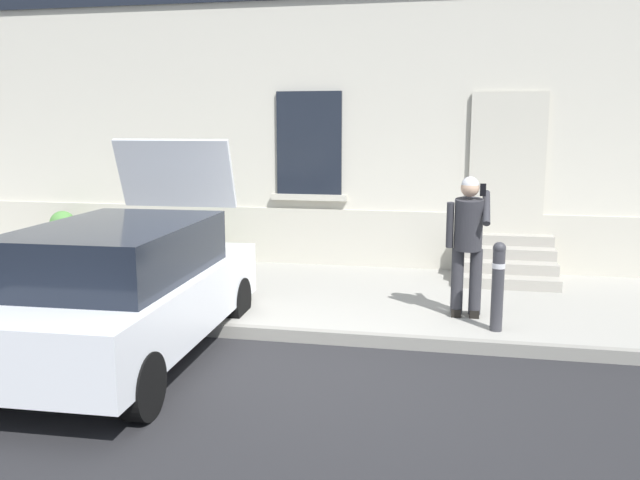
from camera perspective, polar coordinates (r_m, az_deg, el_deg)
The scene contains 11 objects.
ground_plane at distance 6.90m, azimuth 0.05°, elevation -11.42°, with size 80.00×80.00×0.00m, color #232326.
sidewalk at distance 9.50m, azimuth 3.41°, elevation -4.94°, with size 24.00×3.60×0.15m, color #99968E.
curb_edge at distance 7.74m, azimuth 1.44°, elevation -8.41°, with size 24.00×0.12×0.15m, color gray.
building_facade at distance 11.72m, azimuth 5.42°, elevation 15.85°, with size 24.00×1.52×7.50m.
entrance_stoop at distance 10.66m, azimuth 15.60°, elevation -1.92°, with size 1.50×1.28×0.64m.
hatchback_car_white at distance 7.36m, azimuth -16.38°, elevation -3.92°, with size 1.89×4.11×2.34m.
bollard_near_person at distance 7.87m, azimuth 15.07°, elevation -3.62°, with size 0.15×0.15×1.04m.
bollard_far_left at distance 8.54m, azimuth -12.00°, elevation -2.43°, with size 0.15×0.15×1.04m.
person_on_phone at distance 8.23m, azimuth 12.62°, elevation 0.19°, with size 0.51×0.48×1.75m.
planter_terracotta at distance 12.54m, azimuth -21.21°, elevation 0.51°, with size 0.44×0.44×0.86m.
planter_olive at distance 11.17m, azimuth -10.75°, elevation -0.07°, with size 0.44×0.44×0.86m.
Camera 1 is at (1.27, -6.29, 2.51)m, focal length 37.15 mm.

